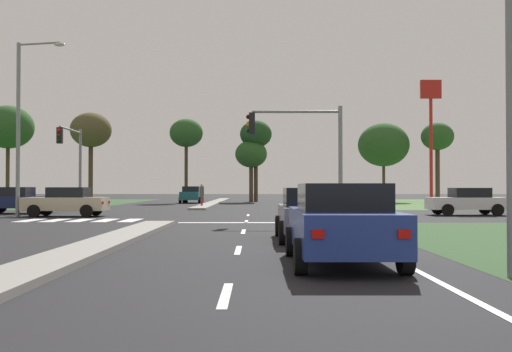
% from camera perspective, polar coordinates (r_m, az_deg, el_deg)
% --- Properties ---
extents(ground_plane, '(200.00, 200.00, 0.00)m').
position_cam_1_polar(ground_plane, '(32.85, -7.08, -3.72)').
color(ground_plane, black).
extents(grass_verge_far_right, '(35.00, 35.00, 0.01)m').
position_cam_1_polar(grass_verge_far_right, '(61.04, 20.52, -2.43)').
color(grass_verge_far_right, '#476B38').
rests_on(grass_verge_far_right, ground).
extents(median_island_near, '(1.20, 22.00, 0.14)m').
position_cam_1_polar(median_island_near, '(14.21, -16.37, -6.89)').
color(median_island_near, gray).
rests_on(median_island_near, ground).
extents(median_island_far, '(1.20, 36.00, 0.14)m').
position_cam_1_polar(median_island_far, '(57.73, -4.11, -2.51)').
color(median_island_far, gray).
rests_on(median_island_far, ground).
extents(lane_dash_near, '(0.14, 2.00, 0.01)m').
position_cam_1_polar(lane_dash_near, '(8.58, -3.12, -11.24)').
color(lane_dash_near, silver).
rests_on(lane_dash_near, ground).
extents(lane_dash_second, '(0.14, 2.00, 0.01)m').
position_cam_1_polar(lane_dash_second, '(14.52, -1.90, -7.06)').
color(lane_dash_second, silver).
rests_on(lane_dash_second, ground).
extents(lane_dash_third, '(0.14, 2.00, 0.01)m').
position_cam_1_polar(lane_dash_third, '(20.50, -1.40, -5.31)').
color(lane_dash_third, silver).
rests_on(lane_dash_third, ground).
extents(lane_dash_fourth, '(0.14, 2.00, 0.01)m').
position_cam_1_polar(lane_dash_fourth, '(26.49, -1.13, -4.35)').
color(lane_dash_fourth, silver).
rests_on(lane_dash_fourth, ground).
extents(lane_dash_fifth, '(0.14, 2.00, 0.01)m').
position_cam_1_polar(lane_dash_fifth, '(32.48, -0.96, -3.75)').
color(lane_dash_fifth, silver).
rests_on(lane_dash_fifth, ground).
extents(edge_line_right, '(0.14, 24.00, 0.01)m').
position_cam_1_polar(edge_line_right, '(14.94, 11.16, -6.87)').
color(edge_line_right, silver).
rests_on(edge_line_right, ground).
extents(stop_bar_near, '(6.40, 0.50, 0.01)m').
position_cam_1_polar(stop_bar_near, '(25.62, -0.49, -4.46)').
color(stop_bar_near, silver).
rests_on(stop_bar_near, ground).
extents(crosswalk_bar_near, '(0.70, 2.80, 0.01)m').
position_cam_1_polar(crosswalk_bar_near, '(29.30, -20.89, -3.97)').
color(crosswalk_bar_near, silver).
rests_on(crosswalk_bar_near, ground).
extents(crosswalk_bar_second, '(0.70, 2.80, 0.01)m').
position_cam_1_polar(crosswalk_bar_second, '(28.91, -18.75, -4.02)').
color(crosswalk_bar_second, silver).
rests_on(crosswalk_bar_second, ground).
extents(crosswalk_bar_third, '(0.70, 2.80, 0.01)m').
position_cam_1_polar(crosswalk_bar_third, '(28.57, -16.56, -4.07)').
color(crosswalk_bar_third, silver).
rests_on(crosswalk_bar_third, ground).
extents(crosswalk_bar_fourth, '(0.70, 2.80, 0.01)m').
position_cam_1_polar(crosswalk_bar_fourth, '(28.27, -14.32, -4.11)').
color(crosswalk_bar_fourth, silver).
rests_on(crosswalk_bar_fourth, ground).
extents(crosswalk_bar_fifth, '(0.70, 2.80, 0.01)m').
position_cam_1_polar(crosswalk_bar_fifth, '(28.01, -12.03, -4.15)').
color(crosswalk_bar_fifth, silver).
rests_on(crosswalk_bar_fifth, ground).
extents(car_white_near, '(4.16, 1.98, 1.49)m').
position_cam_1_polar(car_white_near, '(34.54, 19.28, -2.27)').
color(car_white_near, silver).
rests_on(car_white_near, ground).
extents(car_beige_second, '(4.19, 2.02, 1.52)m').
position_cam_1_polar(car_beige_second, '(32.65, -17.78, -2.33)').
color(car_beige_second, '#BCAD8E').
rests_on(car_beige_second, ground).
extents(car_teal_third, '(2.03, 4.54, 1.60)m').
position_cam_1_polar(car_teal_third, '(57.97, -6.36, -1.76)').
color(car_teal_third, '#19565B').
rests_on(car_teal_third, ground).
extents(car_grey_fourth, '(1.99, 4.45, 1.50)m').
position_cam_1_polar(car_grey_fourth, '(17.27, 5.11, -3.56)').
color(car_grey_fourth, slate).
rests_on(car_grey_fourth, ground).
extents(car_blue_sixth, '(2.04, 4.45, 1.59)m').
position_cam_1_polar(car_blue_sixth, '(11.91, 7.93, -4.48)').
color(car_blue_sixth, navy).
rests_on(car_blue_sixth, ground).
extents(car_navy_seventh, '(4.15, 2.07, 1.53)m').
position_cam_1_polar(car_navy_seventh, '(37.46, -22.05, -2.13)').
color(car_navy_seventh, '#161E47').
rests_on(car_navy_seventh, ground).
extents(traffic_signal_far_left, '(0.32, 4.47, 5.34)m').
position_cam_1_polar(traffic_signal_far_left, '(39.33, -17.26, 2.12)').
color(traffic_signal_far_left, gray).
rests_on(traffic_signal_far_left, ground).
extents(traffic_signal_near_right, '(4.20, 0.32, 5.06)m').
position_cam_1_polar(traffic_signal_near_right, '(26.14, 4.42, 3.23)').
color(traffic_signal_near_right, gray).
rests_on(traffic_signal_near_right, ground).
extents(street_lamp_second, '(2.64, 0.74, 8.93)m').
position_cam_1_polar(street_lamp_second, '(32.93, -21.54, 5.12)').
color(street_lamp_second, gray).
rests_on(street_lamp_second, ground).
extents(pedestrian_at_median, '(0.34, 0.34, 1.64)m').
position_cam_1_polar(pedestrian_at_median, '(45.43, -5.38, -1.56)').
color(pedestrian_at_median, maroon).
rests_on(pedestrian_at_median, median_island_far).
extents(fastfood_pole_sign, '(1.80, 0.40, 10.82)m').
position_cam_1_polar(fastfood_pole_sign, '(54.30, 16.10, 5.76)').
color(fastfood_pole_sign, red).
rests_on(fastfood_pole_sign, ground).
extents(treeline_near, '(5.30, 5.30, 10.09)m').
position_cam_1_polar(treeline_near, '(68.13, -22.73, 4.30)').
color(treeline_near, '#423323').
rests_on(treeline_near, ground).
extents(treeline_second, '(4.07, 4.07, 8.98)m').
position_cam_1_polar(treeline_second, '(62.14, -15.64, 4.18)').
color(treeline_second, '#423323').
rests_on(treeline_second, ground).
extents(treeline_third, '(3.29, 3.29, 8.31)m').
position_cam_1_polar(treeline_third, '(59.89, -6.85, 4.02)').
color(treeline_third, '#423323').
rests_on(treeline_third, ground).
extents(treeline_fourth, '(3.32, 3.32, 6.39)m').
position_cam_1_polar(treeline_fourth, '(62.25, -0.67, 2.05)').
color(treeline_fourth, '#423323').
rests_on(treeline_fourth, ground).
extents(treeline_fifth, '(3.32, 3.32, 8.48)m').
position_cam_1_polar(treeline_fifth, '(62.59, -0.21, 3.89)').
color(treeline_fifth, '#423323').
rests_on(treeline_fifth, ground).
extents(treeline_sixth, '(3.24, 3.24, 8.01)m').
position_cam_1_polar(treeline_sixth, '(62.97, 16.68, 3.50)').
color(treeline_sixth, '#423323').
rests_on(treeline_sixth, ground).
extents(treeline_seventh, '(5.30, 5.30, 8.20)m').
position_cam_1_polar(treeline_seventh, '(63.84, 11.85, 2.91)').
color(treeline_seventh, '#423323').
rests_on(treeline_seventh, ground).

